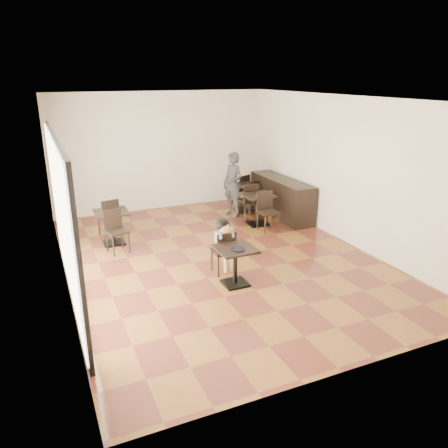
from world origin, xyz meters
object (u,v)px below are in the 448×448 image
adult_patron (233,185)px  chair_left_a (108,217)px  cafe_table_back (244,197)px  child (223,246)px  child_table (235,266)px  cafe_table_mid (257,209)px  cafe_table_left (113,228)px  chair_back_a (240,190)px  chair_mid_b (268,212)px  child_chair (223,252)px  chair_left_b (117,232)px  chair_back_b (258,199)px  chair_mid_a (248,201)px

adult_patron → chair_left_a: size_ratio=1.86×
cafe_table_back → child: bearing=-121.8°
child_table → chair_left_a: (-1.64, 3.47, 0.10)m
cafe_table_mid → cafe_table_back: bearing=79.6°
cafe_table_left → chair_left_a: chair_left_a is taller
chair_back_a → chair_mid_b: bearing=60.5°
chair_mid_b → child_chair: bearing=-140.0°
cafe_table_back → cafe_table_mid: bearing=-100.4°
chair_left_b → chair_back_b: size_ratio=1.02×
child → adult_patron: (1.68, 3.19, 0.31)m
cafe_table_back → chair_mid_b: 1.81m
child_table → chair_left_a: chair_left_a is taller
cafe_table_left → chair_mid_a: chair_mid_a is taller
chair_mid_b → cafe_table_back: bearing=81.4°
chair_left_b → chair_back_b: (3.95, 1.12, -0.01)m
chair_left_a → chair_back_b: (3.95, 0.02, -0.01)m
chair_mid_a → chair_back_b: bearing=-160.9°
cafe_table_mid → chair_mid_a: 0.56m
cafe_table_left → chair_back_a: (3.95, 1.67, 0.07)m
child_table → chair_left_a: size_ratio=0.78×
chair_back_b → chair_mid_a: bearing=-179.9°
chair_left_b → adult_patron: bearing=9.2°
chair_mid_b → chair_back_a: chair_mid_b is taller
cafe_table_left → chair_mid_a: size_ratio=0.80×
child_chair → chair_back_a: chair_back_a is taller
child_table → chair_back_b: 4.18m
child → cafe_table_mid: 2.97m
child_chair → child: child is taller
child_table → chair_left_b: bearing=124.7°
cafe_table_left → chair_mid_b: bearing=-10.7°
child_table → child_chair: child_chair is taller
cafe_table_back → chair_mid_b: size_ratio=0.78×
child_chair → adult_patron: (1.68, 3.19, 0.42)m
child → chair_back_b: child is taller
chair_mid_a → chair_back_a: size_ratio=1.06×
chair_mid_b → chair_left_b: 3.58m
chair_left_a → chair_back_b: bearing=167.1°
cafe_table_left → chair_left_a: (0.00, 0.55, 0.08)m
child → chair_mid_b: size_ratio=1.14×
cafe_table_left → chair_left_b: bearing=-90.0°
adult_patron → cafe_table_left: bearing=-96.5°
chair_back_a → cafe_table_mid: bearing=57.8°
child → cafe_table_left: size_ratio=1.42×
child_chair → cafe_table_left: bearing=-55.3°
adult_patron → chair_left_a: bearing=-105.8°
chair_mid_b → chair_back_a: (0.38, 2.34, -0.03)m
adult_patron → cafe_table_back: size_ratio=2.29×
chair_mid_a → child_table: bearing=58.7°
child_chair → chair_mid_b: chair_mid_b is taller
chair_back_a → chair_left_b: bearing=8.9°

